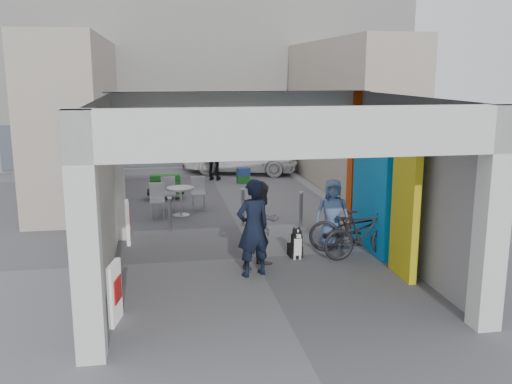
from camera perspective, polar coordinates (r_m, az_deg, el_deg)
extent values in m
plane|color=#5E5E64|center=(12.49, -0.18, -6.57)|extent=(90.00, 90.00, 0.00)
cube|color=silver|center=(8.05, -16.73, -4.61)|extent=(0.40, 0.40, 3.50)
cube|color=silver|center=(13.88, -13.92, 2.42)|extent=(0.40, 0.40, 3.50)
cube|color=silver|center=(9.41, 22.52, -2.63)|extent=(0.40, 0.40, 3.50)
cube|color=#D13F0C|center=(14.72, 10.09, 3.12)|extent=(0.40, 0.40, 3.50)
plane|color=beige|center=(10.94, -14.95, -0.16)|extent=(0.00, 6.40, 6.40)
plane|color=gray|center=(11.98, 14.94, 0.88)|extent=(0.00, 6.40, 6.40)
cube|color=#0D88DE|center=(13.02, 11.47, 0.34)|extent=(0.15, 2.00, 2.80)
cube|color=gold|center=(11.40, 14.72, -1.47)|extent=(0.15, 1.00, 2.80)
plane|color=#A8A8A3|center=(10.86, 0.71, 9.48)|extent=(6.40, 6.40, 0.00)
cube|color=silver|center=(13.88, -1.62, 8.59)|extent=(6.40, 0.30, 0.70)
cube|color=silver|center=(7.91, 4.77, 5.95)|extent=(6.40, 0.30, 0.70)
cube|color=white|center=(14.05, -1.72, 8.43)|extent=(4.20, 0.05, 0.55)
cube|color=white|center=(25.74, -5.55, 12.02)|extent=(18.00, 4.00, 8.00)
cube|color=#515966|center=(23.89, -5.02, 4.82)|extent=(16.20, 0.06, 1.80)
cube|color=white|center=(23.65, -10.00, 8.99)|extent=(2.60, 0.06, 0.50)
cube|color=red|center=(23.91, -1.48, 9.20)|extent=(2.20, 0.06, 0.50)
cube|color=#A99D8C|center=(19.39, -17.41, 7.10)|extent=(2.00, 9.00, 5.00)
cube|color=#A99D8C|center=(20.29, 8.90, 7.70)|extent=(2.00, 9.00, 5.00)
cylinder|color=gray|center=(14.55, -8.59, -2.24)|extent=(0.09, 0.09, 0.86)
cylinder|color=gray|center=(14.82, -1.30, -1.59)|extent=(0.09, 0.09, 0.99)
cylinder|color=gray|center=(14.78, 4.53, -1.80)|extent=(0.09, 0.09, 0.92)
cube|color=white|center=(9.54, -13.94, -9.76)|extent=(0.19, 0.55, 1.00)
cube|color=red|center=(9.52, -13.72, -9.47)|extent=(0.12, 0.39, 0.40)
cube|color=white|center=(13.72, -12.73, -2.98)|extent=(0.12, 0.55, 1.00)
cube|color=red|center=(13.70, -12.57, -2.77)|extent=(0.07, 0.39, 0.40)
cylinder|color=#B4B3B9|center=(16.08, -7.53, -0.99)|extent=(0.06, 0.06, 0.78)
cylinder|color=#B4B3B9|center=(16.17, -7.49, -2.29)|extent=(0.47, 0.47, 0.02)
cylinder|color=#B4B3B9|center=(16.00, -7.57, 0.36)|extent=(0.75, 0.75, 0.05)
cube|color=#B4B3B9|center=(15.89, -9.81, -1.76)|extent=(0.41, 0.41, 0.48)
cube|color=#B4B3B9|center=(15.98, -9.88, 0.08)|extent=(0.41, 0.05, 0.48)
cube|color=#B4B3B9|center=(16.67, -5.75, -1.00)|extent=(0.41, 0.41, 0.48)
cube|color=#B4B3B9|center=(16.75, -5.83, 0.75)|extent=(0.41, 0.05, 0.48)
cube|color=#B4B3B9|center=(16.74, -8.72, -1.02)|extent=(0.41, 0.41, 0.48)
cube|color=#B4B3B9|center=(16.82, -8.79, 0.71)|extent=(0.41, 0.05, 0.48)
cube|color=black|center=(18.27, -9.03, -0.25)|extent=(1.14, 0.57, 0.28)
cube|color=#195920|center=(18.10, -9.04, 0.09)|extent=(0.95, 0.33, 0.17)
cube|color=#195920|center=(18.20, -9.07, 0.77)|extent=(0.95, 0.33, 0.17)
cube|color=#195920|center=(18.31, -9.09, 1.44)|extent=(0.95, 0.33, 0.17)
cube|color=#195920|center=(20.64, -1.28, 1.30)|extent=(0.47, 0.37, 0.28)
cube|color=navy|center=(20.58, -1.28, 2.06)|extent=(0.47, 0.37, 0.28)
cube|color=black|center=(12.56, 3.91, -5.85)|extent=(0.26, 0.35, 0.26)
cube|color=black|center=(12.37, 4.08, -5.18)|extent=(0.21, 0.18, 0.40)
cube|color=white|center=(12.29, 4.19, -5.51)|extent=(0.17, 0.03, 0.37)
cylinder|color=white|center=(12.33, 3.88, -6.08)|extent=(0.05, 0.05, 0.31)
cylinder|color=white|center=(12.36, 4.43, -6.05)|extent=(0.05, 0.05, 0.31)
sphere|color=black|center=(12.28, 4.12, -4.13)|extent=(0.21, 0.21, 0.21)
cube|color=white|center=(12.18, 4.25, -4.37)|extent=(0.09, 0.13, 0.07)
cone|color=black|center=(12.28, 3.83, -3.64)|extent=(0.08, 0.08, 0.09)
cone|color=black|center=(12.30, 4.33, -3.62)|extent=(0.08, 0.08, 0.09)
imported|color=black|center=(11.16, -0.29, -3.61)|extent=(0.83, 0.68, 1.95)
imported|color=#3C3C3E|center=(11.67, 0.59, -3.29)|extent=(1.10, 1.04, 1.80)
imported|color=#5975AD|center=(13.07, 7.63, -2.17)|extent=(0.85, 0.62, 1.60)
imported|color=black|center=(21.09, -4.16, 3.62)|extent=(1.15, 0.79, 1.82)
imported|color=black|center=(12.90, 9.96, -3.61)|extent=(2.20, 1.27, 1.09)
imported|color=black|center=(12.50, 10.65, -4.16)|extent=(1.85, 0.72, 1.08)
imported|color=white|center=(22.60, -1.50, 3.82)|extent=(4.78, 3.15, 1.51)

